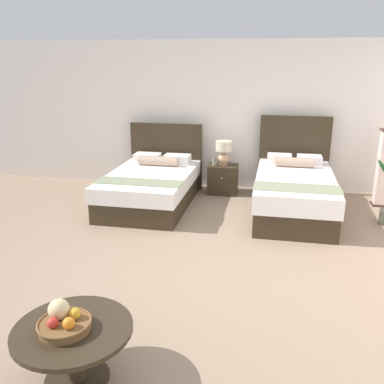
{
  "coord_description": "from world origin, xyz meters",
  "views": [
    {
      "loc": [
        0.68,
        -4.1,
        2.22
      ],
      "look_at": [
        -0.18,
        0.61,
        0.71
      ],
      "focal_mm": 39.63,
      "sensor_mm": 36.0,
      "label": 1
    }
  ],
  "objects": [
    {
      "name": "coffee_table",
      "position": [
        -0.59,
        -1.77,
        0.32
      ],
      "size": [
        0.84,
        0.84,
        0.44
      ],
      "color": "#332819",
      "rests_on": "ground"
    },
    {
      "name": "fruit_bowl",
      "position": [
        -0.64,
        -1.79,
        0.5
      ],
      "size": [
        0.37,
        0.37,
        0.2
      ],
      "color": "brown",
      "rests_on": "coffee_table"
    },
    {
      "name": "table_lamp",
      "position": [
        -0.05,
        2.92,
        0.74
      ],
      "size": [
        0.27,
        0.27,
        0.41
      ],
      "color": "#D8AC81",
      "rests_on": "nightstand"
    },
    {
      "name": "nightstand",
      "position": [
        -0.05,
        2.9,
        0.25
      ],
      "size": [
        0.5,
        0.43,
        0.5
      ],
      "color": "#332819",
      "rests_on": "ground"
    },
    {
      "name": "ground_plane",
      "position": [
        0.0,
        0.0,
        -0.01
      ],
      "size": [
        9.34,
        10.32,
        0.02
      ],
      "primitive_type": "cube",
      "color": "gray"
    },
    {
      "name": "bed_near_corner",
      "position": [
        1.1,
        2.13,
        0.33
      ],
      "size": [
        1.19,
        2.19,
        1.33
      ],
      "color": "#332819",
      "rests_on": "ground"
    },
    {
      "name": "floor_lamp_corner",
      "position": [
        2.47,
        2.7,
        0.6
      ],
      "size": [
        0.23,
        0.23,
        1.21
      ],
      "color": "#3C281F",
      "rests_on": "ground"
    },
    {
      "name": "vase",
      "position": [
        -0.2,
        2.86,
        0.57
      ],
      "size": [
        0.08,
        0.08,
        0.14
      ],
      "color": "gray",
      "rests_on": "nightstand"
    },
    {
      "name": "wall_back",
      "position": [
        0.0,
        3.36,
        1.27
      ],
      "size": [
        9.34,
        0.12,
        2.54
      ],
      "primitive_type": "cube",
      "color": "silver",
      "rests_on": "ground"
    },
    {
      "name": "bed_near_window",
      "position": [
        -1.1,
        2.13,
        0.3
      ],
      "size": [
        1.31,
        2.07,
        1.16
      ],
      "color": "#332819",
      "rests_on": "ground"
    }
  ]
}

